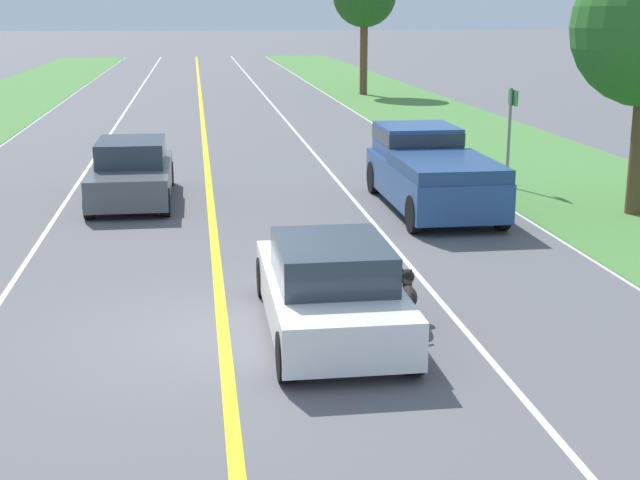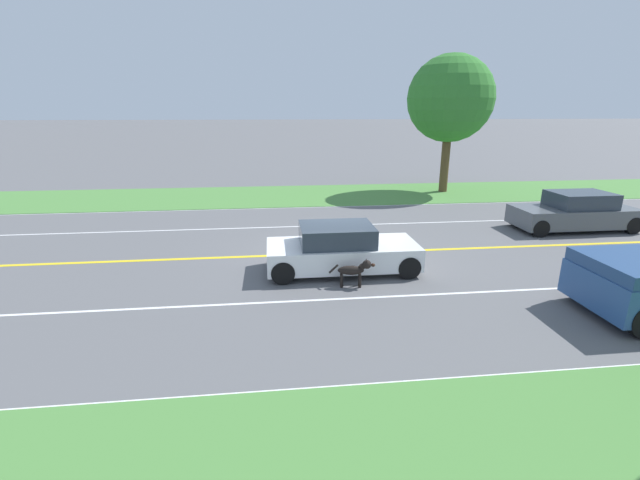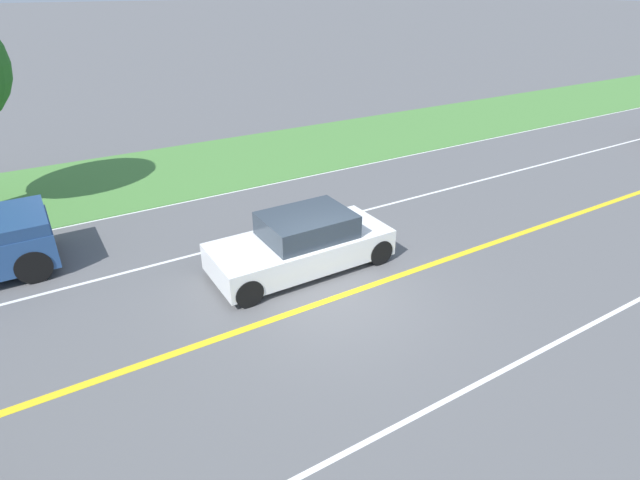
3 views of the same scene
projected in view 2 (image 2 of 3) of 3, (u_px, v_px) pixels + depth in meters
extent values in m
plane|color=#5B5B5E|center=(335.00, 253.00, 13.98)|extent=(400.00, 400.00, 0.00)
cube|color=yellow|center=(335.00, 253.00, 13.98)|extent=(0.18, 160.00, 0.01)
cube|color=white|center=(395.00, 384.00, 7.33)|extent=(0.14, 160.00, 0.01)
cube|color=white|center=(314.00, 207.00, 20.63)|extent=(0.14, 160.00, 0.01)
cube|color=white|center=(356.00, 298.00, 10.66)|extent=(0.10, 160.00, 0.01)
cube|color=white|center=(322.00, 226.00, 17.31)|extent=(0.10, 160.00, 0.01)
cube|color=#4C843D|center=(308.00, 195.00, 23.48)|extent=(6.00, 160.00, 0.03)
cube|color=white|center=(342.00, 254.00, 12.37)|extent=(1.81, 4.31, 0.65)
cube|color=#2D3842|center=(336.00, 235.00, 12.17)|extent=(1.55, 2.07, 0.55)
cylinder|color=black|center=(409.00, 267.00, 11.83)|extent=(0.22, 0.64, 0.64)
cylinder|color=black|center=(283.00, 273.00, 11.46)|extent=(0.22, 0.64, 0.64)
cylinder|color=black|center=(393.00, 249.00, 13.38)|extent=(0.22, 0.64, 0.64)
cylinder|color=black|center=(281.00, 253.00, 13.01)|extent=(0.22, 0.64, 0.64)
ellipsoid|color=black|center=(351.00, 270.00, 11.25)|extent=(0.31, 0.72, 0.25)
cylinder|color=black|center=(360.00, 282.00, 11.26)|extent=(0.08, 0.08, 0.33)
cylinder|color=black|center=(342.00, 282.00, 11.27)|extent=(0.08, 0.08, 0.33)
cylinder|color=black|center=(360.00, 279.00, 11.41)|extent=(0.08, 0.08, 0.33)
cylinder|color=black|center=(341.00, 279.00, 11.42)|extent=(0.08, 0.08, 0.33)
cylinder|color=black|center=(362.00, 267.00, 11.22)|extent=(0.17, 0.21, 0.19)
sphere|color=black|center=(367.00, 264.00, 11.20)|extent=(0.26, 0.26, 0.24)
ellipsoid|color=#331E14|center=(373.00, 265.00, 11.20)|extent=(0.12, 0.12, 0.09)
cone|color=black|center=(367.00, 262.00, 11.11)|extent=(0.08, 0.08, 0.11)
cone|color=black|center=(366.00, 260.00, 11.23)|extent=(0.08, 0.08, 0.11)
cylinder|color=black|center=(334.00, 269.00, 11.25)|extent=(0.09, 0.26, 0.26)
cylinder|color=black|center=(582.00, 284.00, 10.51)|extent=(0.22, 0.80, 0.80)
cube|color=#51565B|center=(573.00, 216.00, 16.66)|extent=(1.85, 4.58, 0.71)
cube|color=#2D3842|center=(580.00, 200.00, 16.49)|extent=(1.59, 2.20, 0.58)
cylinder|color=black|center=(515.00, 218.00, 17.31)|extent=(0.22, 0.64, 0.64)
cylinder|color=black|center=(600.00, 215.00, 17.72)|extent=(0.22, 0.64, 0.64)
cylinder|color=black|center=(540.00, 228.00, 15.73)|extent=(0.22, 0.64, 0.64)
cylinder|color=black|center=(633.00, 225.00, 16.13)|extent=(0.22, 0.64, 0.64)
cylinder|color=brown|center=(445.00, 160.00, 23.97)|extent=(0.46, 0.46, 3.58)
sphere|color=#337A2D|center=(450.00, 99.00, 23.01)|extent=(4.61, 4.61, 4.61)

